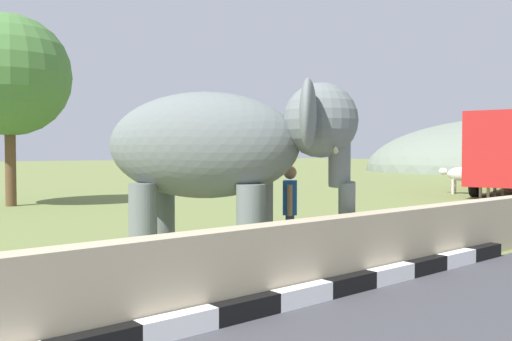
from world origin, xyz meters
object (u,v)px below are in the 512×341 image
elephant (225,149)px  person_handler (290,208)px  cow_mid (493,177)px  cow_near (463,175)px

elephant → person_handler: (1.29, -0.14, -1.02)m
person_handler → cow_mid: size_ratio=0.86×
person_handler → cow_mid: (15.15, 3.99, -0.06)m
person_handler → cow_near: size_ratio=0.86×
elephant → cow_near: size_ratio=2.02×
person_handler → cow_mid: 15.67m
elephant → person_handler: elephant is taller
cow_near → cow_mid: (-1.07, -1.87, 0.00)m
cow_mid → person_handler: bearing=-165.2°
person_handler → cow_mid: person_handler is taller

